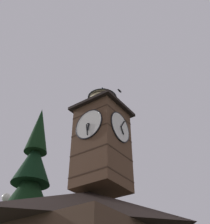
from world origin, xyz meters
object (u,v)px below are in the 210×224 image
flying_bird_low (120,91)px  moon (6,197)px  clock_tower (102,139)px  flying_bird_high (102,89)px

flying_bird_low → moon: bearing=-106.0°
flying_bird_low → clock_tower: bearing=15.2°
moon → flying_bird_low: (8.33, 29.06, 4.22)m
flying_bird_high → flying_bird_low: (-0.66, 1.95, -0.79)m
clock_tower → moon: moon is taller
clock_tower → flying_bird_high: flying_bird_high is taller
moon → flying_bird_high: flying_bird_high is taller
moon → flying_bird_high: (8.99, 27.10, 5.01)m
clock_tower → flying_bird_high: (-4.68, -3.41, 10.21)m
moon → clock_tower: bearing=65.9°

